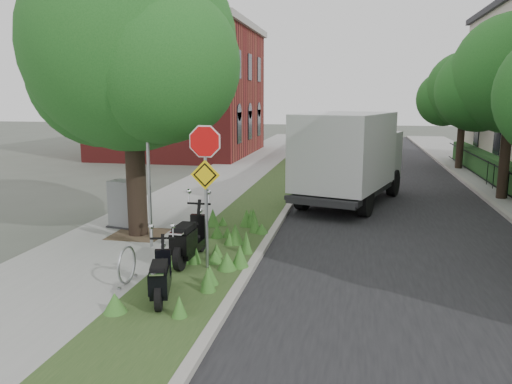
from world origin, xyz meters
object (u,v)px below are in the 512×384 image
Objects in this scene: scooter_near at (187,244)px; box_truck at (350,154)px; sign_assembly at (205,167)px; scooter_far at (160,282)px; utility_cabinet at (126,205)px.

box_truck is at bearing 66.06° from scooter_near.
sign_assembly is 0.49× the size of box_truck.
sign_assembly reaches higher than scooter_far.
scooter_far is (-0.29, -1.92, -1.83)m from sign_assembly.
utility_cabinet is (-2.97, 4.84, 0.26)m from scooter_far.
utility_cabinet reaches higher than scooter_near.
scooter_far is at bearing -58.48° from utility_cabinet.
sign_assembly is 1.66× the size of scooter_near.
utility_cabinet is (-3.26, 2.92, -1.57)m from sign_assembly.
scooter_far is 1.19× the size of utility_cabinet.
sign_assembly is 2.04× the size of scooter_far.
scooter_near is at bearing 158.24° from sign_assembly.
scooter_far is at bearing -108.04° from box_truck.
sign_assembly is 8.42m from box_truck.
scooter_far is 5.68m from utility_cabinet.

